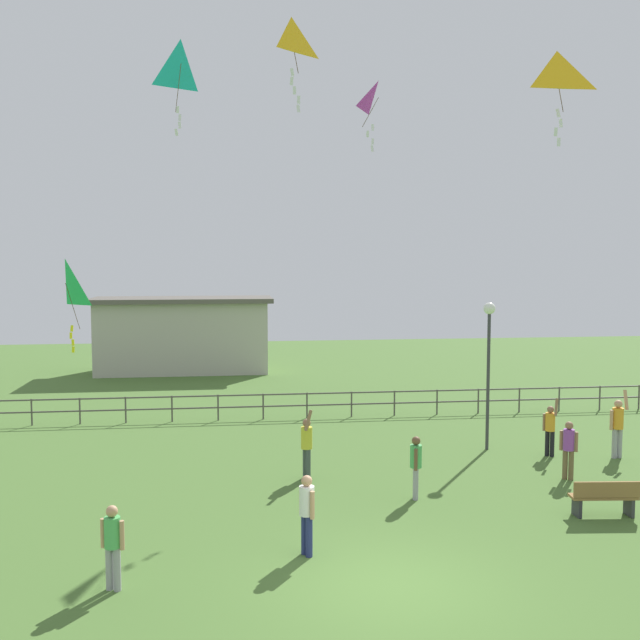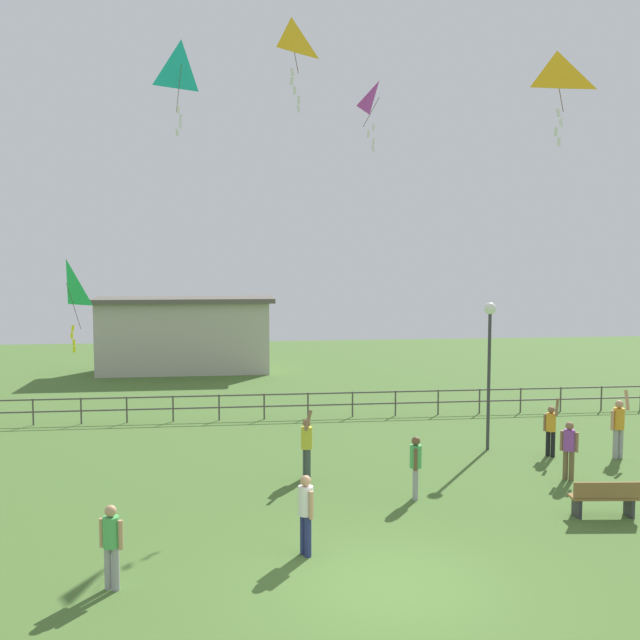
# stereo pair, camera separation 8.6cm
# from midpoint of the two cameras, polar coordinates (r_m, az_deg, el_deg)

# --- Properties ---
(ground_plane) EXTENTS (80.00, 80.00, 0.00)m
(ground_plane) POSITION_cam_midpoint_polar(r_m,az_deg,el_deg) (13.75, 5.58, -20.25)
(ground_plane) COLOR #476B2D
(lamppost) EXTENTS (0.36, 0.36, 4.54)m
(lamppost) POSITION_cam_midpoint_polar(r_m,az_deg,el_deg) (22.55, 13.09, -1.81)
(lamppost) COLOR #38383D
(lamppost) RESTS_ON ground_plane
(park_bench) EXTENTS (1.53, 0.56, 0.85)m
(park_bench) POSITION_cam_midpoint_polar(r_m,az_deg,el_deg) (17.99, 21.43, -12.88)
(park_bench) COLOR olive
(park_bench) RESTS_ON ground_plane
(person_0) EXTENTS (0.54, 0.32, 2.03)m
(person_0) POSITION_cam_midpoint_polar(r_m,az_deg,el_deg) (23.10, 22.37, -7.60)
(person_0) COLOR #99999E
(person_0) RESTS_ON ground_plane
(person_1) EXTENTS (0.30, 0.52, 1.91)m
(person_1) POSITION_cam_midpoint_polar(r_m,az_deg,el_deg) (19.42, -1.20, -9.74)
(person_1) COLOR #3F4C47
(person_1) RESTS_ON ground_plane
(person_2) EXTENTS (0.30, 0.44, 1.61)m
(person_2) POSITION_cam_midpoint_polar(r_m,az_deg,el_deg) (14.63, -1.23, -14.74)
(person_2) COLOR navy
(person_2) RESTS_ON ground_plane
(person_3) EXTENTS (0.43, 0.28, 1.53)m
(person_3) POSITION_cam_midpoint_polar(r_m,az_deg,el_deg) (13.73, -16.25, -16.46)
(person_3) COLOR #99999E
(person_3) RESTS_ON ground_plane
(person_4) EXTENTS (0.41, 0.30, 1.56)m
(person_4) POSITION_cam_midpoint_polar(r_m,az_deg,el_deg) (20.46, 18.93, -9.42)
(person_4) COLOR brown
(person_4) RESTS_ON ground_plane
(person_5) EXTENTS (0.36, 0.43, 1.78)m
(person_5) POSITION_cam_midpoint_polar(r_m,az_deg,el_deg) (22.65, 17.62, -8.04)
(person_5) COLOR black
(person_5) RESTS_ON ground_plane
(person_6) EXTENTS (0.29, 0.45, 1.55)m
(person_6) POSITION_cam_midpoint_polar(r_m,az_deg,el_deg) (18.02, 7.44, -11.15)
(person_6) COLOR #99999E
(person_6) RESTS_ON ground_plane
(kite_1) EXTENTS (1.00, 0.87, 2.39)m
(kite_1) POSITION_cam_midpoint_polar(r_m,az_deg,el_deg) (19.76, -2.39, 21.24)
(kite_1) COLOR yellow
(kite_2) EXTENTS (0.96, 1.17, 2.12)m
(kite_2) POSITION_cam_midpoint_polar(r_m,az_deg,el_deg) (23.77, 4.51, 17.00)
(kite_2) COLOR #B22DB2
(kite_3) EXTENTS (1.00, 0.99, 2.89)m
(kite_3) POSITION_cam_midpoint_polar(r_m,az_deg,el_deg) (23.44, -19.55, 2.58)
(kite_3) COLOR #1EB759
(kite_4) EXTENTS (1.15, 0.62, 2.19)m
(kite_4) POSITION_cam_midpoint_polar(r_m,az_deg,el_deg) (18.62, 18.06, 17.86)
(kite_4) COLOR yellow
(kite_5) EXTENTS (1.13, 0.89, 2.71)m
(kite_5) POSITION_cam_midpoint_polar(r_m,az_deg,el_deg) (22.57, -11.05, 19.13)
(kite_5) COLOR #19B2B2
(waterfront_railing) EXTENTS (36.00, 0.06, 0.95)m
(waterfront_railing) POSITION_cam_midpoint_polar(r_m,az_deg,el_deg) (26.76, -2.08, -6.45)
(waterfront_railing) COLOR #4C4742
(waterfront_railing) RESTS_ON ground_plane
(pavilion_building) EXTENTS (9.29, 3.92, 3.90)m
(pavilion_building) POSITION_cam_midpoint_polar(r_m,az_deg,el_deg) (38.42, -10.84, -1.11)
(pavilion_building) COLOR #B7B2A3
(pavilion_building) RESTS_ON ground_plane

